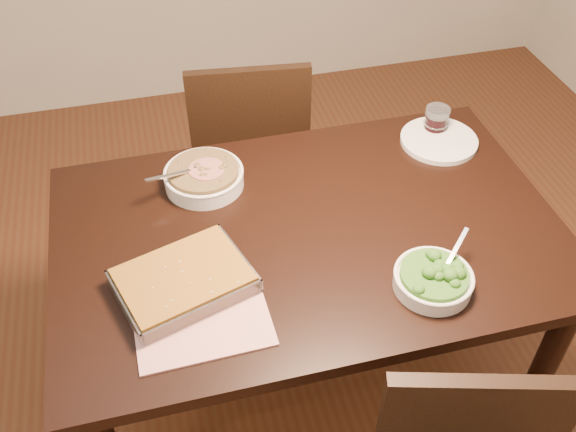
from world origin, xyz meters
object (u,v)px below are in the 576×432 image
at_px(stew_bowl, 204,176).
at_px(wine_tumbler, 436,119).
at_px(table, 308,252).
at_px(broccoli_bowl, 433,279).
at_px(dinner_plate, 439,140).
at_px(baking_dish, 184,281).
at_px(chair_far, 249,146).

height_order(stew_bowl, wine_tumbler, same).
relative_size(table, broccoli_bowl, 6.95).
distance_m(wine_tumbler, dinner_plate, 0.07).
bearing_deg(dinner_plate, baking_dish, -154.74).
bearing_deg(baking_dish, broccoli_bowl, -31.02).
bearing_deg(chair_far, table, 98.72).
distance_m(table, wine_tumbler, 0.64).
height_order(dinner_plate, chair_far, chair_far).
distance_m(table, stew_bowl, 0.38).
relative_size(baking_dish, wine_tumbler, 4.29).
height_order(broccoli_bowl, dinner_plate, broccoli_bowl).
xyz_separation_m(broccoli_bowl, chair_far, (-0.27, 1.01, -0.27)).
xyz_separation_m(stew_bowl, baking_dish, (-0.11, -0.39, -0.00)).
bearing_deg(wine_tumbler, chair_far, 144.52).
relative_size(baking_dish, dinner_plate, 1.53).
bearing_deg(dinner_plate, broccoli_bowl, -115.61).
bearing_deg(wine_tumbler, broccoli_bowl, -114.30).
distance_m(table, dinner_plate, 0.59).
bearing_deg(broccoli_bowl, table, 131.37).
xyz_separation_m(baking_dish, chair_far, (0.34, 0.86, -0.27)).
bearing_deg(baking_dish, dinner_plate, 7.81).
height_order(table, chair_far, chair_far).
relative_size(wine_tumbler, chair_far, 0.10).
height_order(broccoli_bowl, chair_far, chair_far).
height_order(table, broccoli_bowl, broccoli_bowl).
distance_m(stew_bowl, chair_far, 0.59).
bearing_deg(dinner_plate, table, -151.27).
height_order(table, stew_bowl, stew_bowl).
distance_m(stew_bowl, dinner_plate, 0.76).
distance_m(baking_dish, wine_tumbler, 1.00).
relative_size(wine_tumbler, dinner_plate, 0.36).
distance_m(table, broccoli_bowl, 0.39).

